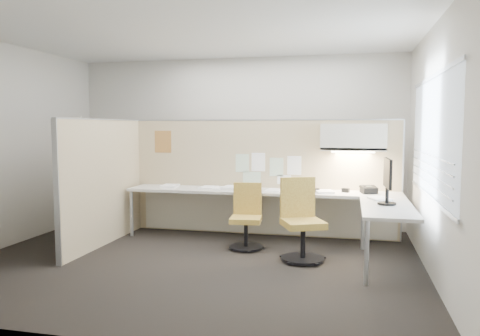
% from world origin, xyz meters
% --- Properties ---
extents(floor, '(5.50, 4.50, 0.01)m').
position_xyz_m(floor, '(0.00, 0.00, -0.01)').
color(floor, black).
rests_on(floor, ground).
extents(ceiling, '(5.50, 4.50, 0.01)m').
position_xyz_m(ceiling, '(0.00, 0.00, 2.80)').
color(ceiling, white).
rests_on(ceiling, wall_back).
extents(wall_back, '(5.50, 0.02, 2.80)m').
position_xyz_m(wall_back, '(0.00, 2.25, 1.40)').
color(wall_back, beige).
rests_on(wall_back, ground).
extents(wall_front, '(5.50, 0.02, 2.80)m').
position_xyz_m(wall_front, '(0.00, -2.25, 1.40)').
color(wall_front, beige).
rests_on(wall_front, ground).
extents(wall_left, '(0.02, 4.50, 2.80)m').
position_xyz_m(wall_left, '(-2.75, 0.00, 1.40)').
color(wall_left, beige).
rests_on(wall_left, ground).
extents(wall_right, '(0.02, 4.50, 2.80)m').
position_xyz_m(wall_right, '(2.75, 0.00, 1.40)').
color(wall_right, beige).
rests_on(wall_right, ground).
extents(window_pane, '(0.01, 2.80, 1.30)m').
position_xyz_m(window_pane, '(2.73, 0.00, 1.55)').
color(window_pane, '#98A6B1').
rests_on(window_pane, wall_right).
extents(partition_back, '(4.10, 0.06, 1.75)m').
position_xyz_m(partition_back, '(0.55, 1.60, 0.88)').
color(partition_back, tan).
rests_on(partition_back, floor).
extents(partition_left, '(0.06, 2.20, 1.75)m').
position_xyz_m(partition_left, '(-1.50, 0.50, 0.88)').
color(partition_left, tan).
rests_on(partition_left, floor).
extents(desk, '(4.00, 2.07, 0.73)m').
position_xyz_m(desk, '(0.93, 1.13, 0.60)').
color(desk, beige).
rests_on(desk, floor).
extents(overhead_bin, '(0.90, 0.36, 0.38)m').
position_xyz_m(overhead_bin, '(1.90, 1.39, 1.51)').
color(overhead_bin, beige).
rests_on(overhead_bin, partition_back).
extents(task_light_strip, '(0.60, 0.06, 0.02)m').
position_xyz_m(task_light_strip, '(1.90, 1.39, 1.30)').
color(task_light_strip, '#FFEABF').
rests_on(task_light_strip, overhead_bin).
extents(pinned_papers, '(1.01, 0.00, 0.47)m').
position_xyz_m(pinned_papers, '(0.63, 1.57, 1.03)').
color(pinned_papers, '#8CBF8C').
rests_on(pinned_papers, partition_back).
extents(poster, '(0.28, 0.00, 0.35)m').
position_xyz_m(poster, '(-1.05, 1.57, 1.42)').
color(poster, orange).
rests_on(poster, partition_back).
extents(chair_left, '(0.46, 0.47, 0.87)m').
position_xyz_m(chair_left, '(0.50, 0.74, 0.41)').
color(chair_left, black).
rests_on(chair_left, floor).
extents(chair_right, '(0.62, 0.64, 1.01)m').
position_xyz_m(chair_right, '(1.28, 0.34, 0.47)').
color(chair_right, black).
rests_on(chair_right, floor).
extents(monitor, '(0.22, 0.52, 0.55)m').
position_xyz_m(monitor, '(2.30, 0.35, 1.05)').
color(monitor, black).
rests_on(monitor, desk).
extents(phone, '(0.26, 0.25, 0.12)m').
position_xyz_m(phone, '(2.12, 1.28, 0.78)').
color(phone, black).
rests_on(phone, desk).
extents(stapler, '(0.15, 0.07, 0.05)m').
position_xyz_m(stapler, '(1.38, 1.28, 0.76)').
color(stapler, black).
rests_on(stapler, desk).
extents(tape_dispenser, '(0.12, 0.09, 0.06)m').
position_xyz_m(tape_dispenser, '(1.81, 1.32, 0.76)').
color(tape_dispenser, black).
rests_on(tape_dispenser, desk).
extents(coat_hook, '(0.18, 0.46, 1.37)m').
position_xyz_m(coat_hook, '(-1.58, -0.13, 1.42)').
color(coat_hook, silver).
rests_on(coat_hook, partition_left).
extents(paper_stack_0, '(0.25, 0.32, 0.04)m').
position_xyz_m(paper_stack_0, '(-0.83, 1.29, 0.75)').
color(paper_stack_0, white).
rests_on(paper_stack_0, desk).
extents(paper_stack_1, '(0.24, 0.31, 0.02)m').
position_xyz_m(paper_stack_1, '(-0.23, 1.34, 0.74)').
color(paper_stack_1, white).
rests_on(paper_stack_1, desk).
extents(paper_stack_2, '(0.27, 0.33, 0.05)m').
position_xyz_m(paper_stack_2, '(0.16, 1.23, 0.75)').
color(paper_stack_2, white).
rests_on(paper_stack_2, desk).
extents(paper_stack_3, '(0.28, 0.33, 0.01)m').
position_xyz_m(paper_stack_3, '(0.81, 1.27, 0.74)').
color(paper_stack_3, white).
rests_on(paper_stack_3, desk).
extents(paper_stack_4, '(0.29, 0.34, 0.03)m').
position_xyz_m(paper_stack_4, '(1.52, 1.23, 0.74)').
color(paper_stack_4, white).
rests_on(paper_stack_4, desk).
extents(paper_stack_5, '(0.32, 0.36, 0.02)m').
position_xyz_m(paper_stack_5, '(2.24, 0.75, 0.74)').
color(paper_stack_5, white).
rests_on(paper_stack_5, desk).
extents(paper_stack_6, '(0.26, 0.32, 0.01)m').
position_xyz_m(paper_stack_6, '(-0.07, 1.34, 0.74)').
color(paper_stack_6, white).
rests_on(paper_stack_6, desk).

